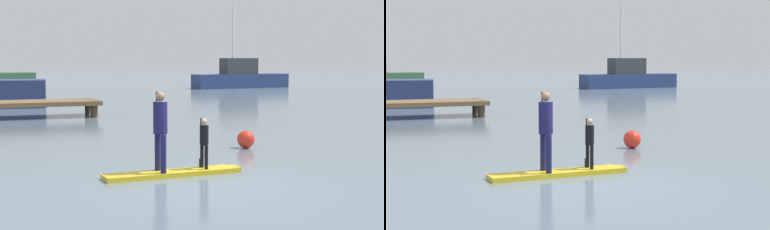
% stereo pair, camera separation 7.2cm
% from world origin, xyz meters
% --- Properties ---
extents(ground_plane, '(240.00, 240.00, 0.00)m').
position_xyz_m(ground_plane, '(0.00, 0.00, 0.00)').
color(ground_plane, slate).
extents(paddleboard_near, '(3.02, 0.72, 0.10)m').
position_xyz_m(paddleboard_near, '(-0.32, 1.16, 0.05)').
color(paddleboard_near, gold).
rests_on(paddleboard_near, ground).
extents(paddler_adult, '(0.31, 0.52, 1.66)m').
position_xyz_m(paddler_adult, '(-0.61, 1.15, 1.05)').
color(paddler_adult, '#19194C').
rests_on(paddler_adult, paddleboard_near).
extents(paddler_child_solo, '(0.20, 0.38, 1.07)m').
position_xyz_m(paddler_child_solo, '(0.38, 1.22, 0.70)').
color(paddler_child_solo, black).
rests_on(paddler_child_solo, paddleboard_near).
extents(fishing_boat_green_midground, '(8.14, 2.60, 6.50)m').
position_xyz_m(fishing_boat_green_midground, '(15.88, 33.78, 0.85)').
color(fishing_boat_green_midground, navy).
rests_on(fishing_boat_green_midground, ground).
extents(mooring_buoy_near, '(0.48, 0.48, 0.48)m').
position_xyz_m(mooring_buoy_near, '(2.72, 4.16, 0.24)').
color(mooring_buoy_near, red).
rests_on(mooring_buoy_near, ground).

